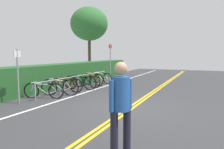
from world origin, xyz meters
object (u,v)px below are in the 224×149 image
at_px(bicycle_6, 101,78).
at_px(bike_rack, 78,79).
at_px(pedestrian, 121,103).
at_px(sign_post_near, 18,71).
at_px(bicycle_4, 86,81).
at_px(bicycle_5, 93,79).
at_px(sign_post_far, 110,59).
at_px(bicycle_0, 44,91).
at_px(tree_mid, 89,24).
at_px(bicycle_1, 60,87).
at_px(bicycle_3, 80,83).
at_px(bicycle_2, 67,85).

bearing_deg(bicycle_6, bike_rack, 179.42).
bearing_deg(pedestrian, sign_post_near, 64.53).
distance_m(bicycle_4, bicycle_5, 0.92).
distance_m(bicycle_6, sign_post_far, 1.81).
xyz_separation_m(bicycle_5, sign_post_far, (2.30, -0.10, 1.16)).
relative_size(bicycle_6, pedestrian, 0.97).
height_order(bicycle_0, tree_mid, tree_mid).
bearing_deg(bicycle_5, bicycle_4, -175.54).
distance_m(bicycle_1, tree_mid, 10.92).
relative_size(sign_post_far, tree_mid, 0.42).
bearing_deg(bike_rack, bicycle_5, 2.25).
distance_m(bicycle_1, bicycle_3, 1.78).
distance_m(bike_rack, bicycle_4, 0.83).
height_order(bicycle_3, bicycle_4, bicycle_3).
relative_size(bicycle_2, sign_post_far, 0.65).
bearing_deg(bicycle_5, bicycle_3, -174.71).
xyz_separation_m(bike_rack, pedestrian, (-6.07, -4.80, 0.44)).
relative_size(bicycle_0, bicycle_5, 1.02).
xyz_separation_m(bicycle_0, sign_post_near, (-1.11, 0.23, 0.91)).
relative_size(bicycle_3, bicycle_4, 1.04).
distance_m(bicycle_4, tree_mid, 8.81).
distance_m(bicycle_0, bicycle_3, 2.61).
relative_size(bicycle_3, bicycle_6, 1.08).
distance_m(bicycle_2, tree_mid, 10.12).
bearing_deg(pedestrian, sign_post_far, 25.30).
distance_m(bicycle_0, bicycle_4, 3.34).
xyz_separation_m(bike_rack, bicycle_6, (2.65, -0.03, -0.22)).
bearing_deg(bicycle_5, bike_rack, -177.75).
relative_size(bike_rack, bicycle_6, 3.72).
xyz_separation_m(bicycle_0, bicycle_3, (2.60, -0.15, 0.02)).
bearing_deg(tree_mid, bicycle_1, -157.79).
height_order(sign_post_near, tree_mid, tree_mid).
bearing_deg(bicycle_0, bicycle_1, -13.75).
bearing_deg(sign_post_near, sign_post_far, -2.40).
bearing_deg(bicycle_4, sign_post_near, 176.21).
bearing_deg(bicycle_4, bicycle_6, -0.71).
xyz_separation_m(sign_post_far, tree_mid, (3.62, 3.71, 2.98)).
relative_size(bicycle_1, bicycle_5, 1.02).
distance_m(bicycle_2, pedestrian, 7.18).
bearing_deg(bicycle_5, bicycle_0, -179.94).
xyz_separation_m(bicycle_2, bicycle_6, (3.51, -0.12, -0.00)).
height_order(bicycle_3, sign_post_far, sign_post_far).
bearing_deg(bicycle_2, bicycle_6, -1.96).
relative_size(bicycle_1, pedestrian, 0.97).
bearing_deg(bicycle_0, sign_post_far, -0.82).
xyz_separation_m(bicycle_2, sign_post_far, (4.88, -0.12, 1.18)).
bearing_deg(bicycle_6, pedestrian, -151.29).
height_order(bike_rack, bicycle_2, bike_rack).
distance_m(bicycle_0, bicycle_5, 4.26).
bearing_deg(bicycle_0, pedestrian, -125.97).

